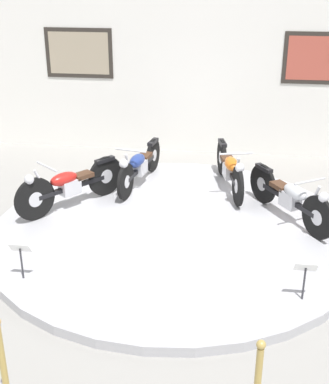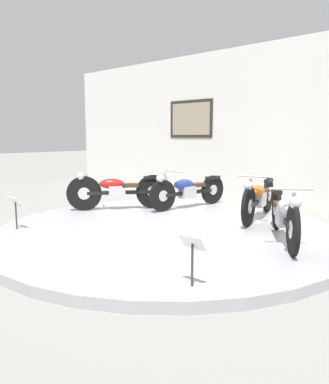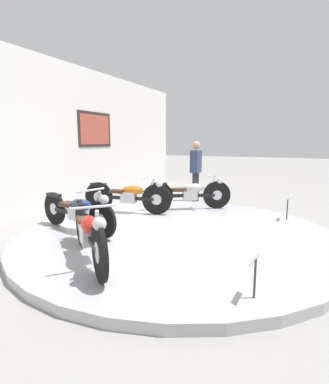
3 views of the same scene
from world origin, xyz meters
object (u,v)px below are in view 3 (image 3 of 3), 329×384
(motorcycle_blue, at_px, (78,210))
(motorcycle_orange, at_px, (129,195))
(motorcycle_silver, at_px, (190,193))
(info_placard_front_centre, at_px, (288,202))
(visitor_standing, at_px, (196,168))
(info_placard_front_left, at_px, (256,263))
(motorcycle_red, at_px, (89,231))

(motorcycle_blue, distance_m, motorcycle_orange, 1.57)
(motorcycle_orange, xyz_separation_m, motorcycle_silver, (0.93, -1.06, -0.00))
(info_placard_front_centre, height_order, visitor_standing, visitor_standing)
(motorcycle_orange, distance_m, info_placard_front_left, 4.03)
(visitor_standing, bearing_deg, info_placard_front_left, -152.76)
(motorcycle_blue, xyz_separation_m, motorcycle_silver, (2.50, -1.06, 0.01))
(info_placard_front_centre, bearing_deg, visitor_standing, 59.20)
(info_placard_front_left, distance_m, visitor_standing, 5.58)
(motorcycle_red, bearing_deg, info_placard_front_left, -89.85)
(motorcycle_red, bearing_deg, motorcycle_silver, -0.07)
(info_placard_front_centre, bearing_deg, motorcycle_silver, 89.92)
(info_placard_front_left, relative_size, info_placard_front_centre, 1.00)
(motorcycle_blue, height_order, motorcycle_orange, motorcycle_orange)
(motorcycle_orange, xyz_separation_m, info_placard_front_centre, (0.93, -3.16, -0.02))
(motorcycle_silver, bearing_deg, motorcycle_red, 179.93)
(info_placard_front_left, bearing_deg, motorcycle_silver, 31.41)
(motorcycle_blue, bearing_deg, motorcycle_silver, -22.96)
(motorcycle_blue, bearing_deg, motorcycle_orange, 0.11)
(motorcycle_blue, relative_size, info_placard_front_centre, 3.78)
(motorcycle_red, relative_size, info_placard_front_centre, 3.15)
(motorcycle_orange, bearing_deg, motorcycle_red, -157.09)
(info_placard_front_left, height_order, info_placard_front_centre, same)
(motorcycle_blue, height_order, info_placard_front_left, motorcycle_blue)
(motorcycle_orange, distance_m, info_placard_front_centre, 3.29)
(info_placard_front_left, bearing_deg, visitor_standing, 27.24)
(motorcycle_orange, relative_size, motorcycle_silver, 1.15)
(motorcycle_blue, height_order, visitor_standing, visitor_standing)
(motorcycle_silver, bearing_deg, motorcycle_blue, 157.04)
(motorcycle_silver, distance_m, info_placard_front_left, 4.02)
(motorcycle_silver, relative_size, info_placard_front_left, 3.33)
(motorcycle_silver, height_order, visitor_standing, visitor_standing)
(motorcycle_orange, height_order, info_placard_front_centre, motorcycle_orange)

